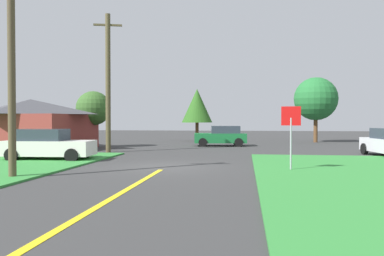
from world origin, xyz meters
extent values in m
plane|color=#353535|center=(0.00, 0.00, 0.00)|extent=(120.00, 120.00, 0.00)
cube|color=yellow|center=(0.00, -8.00, 0.01)|extent=(0.20, 14.00, 0.01)
cylinder|color=#9EA0A8|center=(5.31, -0.70, 1.08)|extent=(0.07, 0.07, 2.16)
cube|color=red|center=(5.31, -0.70, 2.24)|extent=(0.76, 0.18, 0.77)
cylinder|color=black|center=(10.61, 7.73, 0.34)|extent=(0.30, 0.70, 0.68)
cube|color=#196B33|center=(1.46, 14.25, 0.64)|extent=(4.32, 2.32, 0.76)
cube|color=#2D3842|center=(1.88, 14.30, 1.32)|extent=(2.45, 1.88, 0.60)
cylinder|color=black|center=(0.18, 13.19, 0.34)|extent=(0.70, 0.30, 0.68)
cylinder|color=black|center=(-0.04, 14.97, 0.34)|extent=(0.70, 0.30, 0.68)
cylinder|color=black|center=(2.96, 13.53, 0.34)|extent=(0.70, 0.30, 0.68)
cylinder|color=black|center=(2.74, 15.31, 0.34)|extent=(0.70, 0.30, 0.68)
cube|color=white|center=(-6.56, 1.95, 0.64)|extent=(4.62, 2.09, 0.76)
cube|color=#2D3842|center=(-6.97, 1.92, 1.32)|extent=(2.58, 1.73, 0.60)
cylinder|color=black|center=(-5.09, 2.92, 0.34)|extent=(0.69, 0.27, 0.68)
cylinder|color=black|center=(-4.97, 1.18, 0.34)|extent=(0.69, 0.27, 0.68)
cylinder|color=black|center=(-8.15, 2.71, 0.34)|extent=(0.69, 0.27, 0.68)
cylinder|color=black|center=(-8.03, 0.97, 0.34)|extent=(0.69, 0.27, 0.68)
cylinder|color=brown|center=(-4.71, -4.01, 4.08)|extent=(0.26, 0.26, 8.15)
cylinder|color=brown|center=(-5.28, 7.09, 4.45)|extent=(0.32, 0.32, 8.89)
cube|color=brown|center=(-5.28, 7.09, 8.18)|extent=(1.77, 0.60, 0.12)
cylinder|color=brown|center=(10.03, 20.67, 1.24)|extent=(0.37, 0.37, 2.47)
sphere|color=#236C31|center=(10.03, 20.67, 4.09)|extent=(4.04, 4.04, 4.04)
cylinder|color=brown|center=(-1.28, 21.11, 0.93)|extent=(0.33, 0.33, 1.86)
cone|color=#295C1C|center=(-1.28, 21.11, 3.52)|extent=(3.03, 3.03, 3.34)
cylinder|color=brown|center=(-8.08, 11.46, 0.97)|extent=(0.33, 0.33, 1.94)
sphere|color=#335C25|center=(-8.08, 11.46, 2.99)|extent=(2.63, 2.63, 2.63)
cube|color=maroon|center=(-11.90, 9.17, 1.25)|extent=(8.08, 6.88, 2.49)
pyramid|color=#3F3F44|center=(-11.90, 9.17, 3.04)|extent=(8.08, 6.88, 1.10)
camera|label=1|loc=(3.49, -16.53, 2.06)|focal=35.76mm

